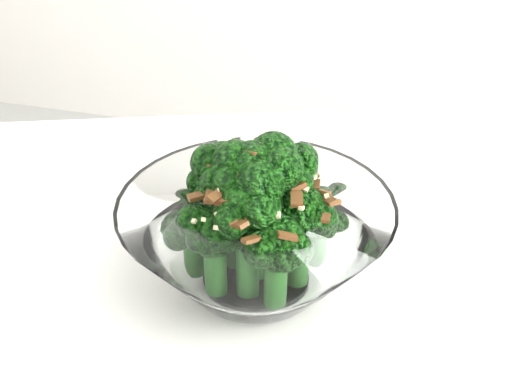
# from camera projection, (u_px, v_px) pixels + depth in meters

# --- Properties ---
(broccoli_dish) EXTENTS (0.21, 0.21, 0.13)m
(broccoli_dish) POSITION_uv_depth(u_px,v_px,m) (256.00, 234.00, 0.54)
(broccoli_dish) COLOR white
(broccoli_dish) RESTS_ON table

